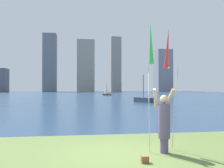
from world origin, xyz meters
TOP-DOWN VIEW (x-y plane):
  - ground at (0.00, 50.95)m, footprint 120.00×138.00m
  - person at (1.39, -0.07)m, footprint 0.74×0.55m
  - kite_flag_left at (0.96, -0.09)m, footprint 0.16×0.42m
  - kite_flag_right at (1.82, 0.72)m, footprint 0.16×1.13m
  - bag at (0.52, -0.95)m, footprint 0.21×0.16m
  - sailboat_0 at (7.49, 24.78)m, footprint 2.18×3.16m
  - sailboat_4 at (5.83, 54.41)m, footprint 2.29×1.50m
  - skyline_tower_0 at (-34.04, 101.84)m, footprint 4.79×6.40m
  - skyline_tower_1 at (-14.33, 106.18)m, footprint 5.95×5.96m
  - skyline_tower_2 at (1.84, 102.01)m, footprint 7.79×4.18m
  - skyline_tower_3 at (16.05, 105.56)m, footprint 4.81×4.33m
  - skyline_tower_4 at (37.76, 101.41)m, footprint 6.94×7.90m

SIDE VIEW (x-z plane):
  - ground at x=0.00m, z-range -0.12..0.00m
  - bag at x=0.52m, z-range 0.00..0.18m
  - sailboat_0 at x=7.49m, z-range -1.52..2.22m
  - person at x=1.39m, z-range -0.02..2.00m
  - sailboat_4 at x=5.83m, z-range -0.61..3.18m
  - kite_flag_left at x=0.96m, z-range 1.29..5.34m
  - kite_flag_right at x=1.82m, z-range 1.28..5.36m
  - skyline_tower_0 at x=-34.04m, z-range 0.00..10.09m
  - skyline_tower_4 at x=37.76m, z-range 0.00..19.38m
  - skyline_tower_2 at x=1.84m, z-range 0.00..23.36m
  - skyline_tower_3 at x=16.05m, z-range 0.00..25.66m
  - skyline_tower_1 at x=-14.33m, z-range 0.00..26.40m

